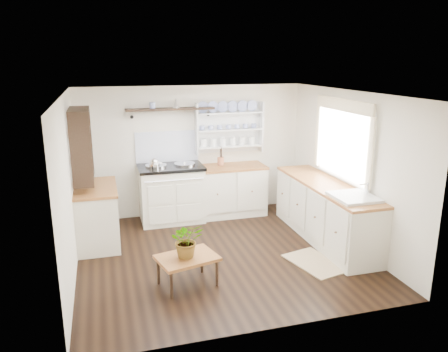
{
  "coord_description": "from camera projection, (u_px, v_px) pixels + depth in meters",
  "views": [
    {
      "loc": [
        -1.55,
        -5.61,
        2.74
      ],
      "look_at": [
        0.11,
        0.25,
        1.1
      ],
      "focal_mm": 35.0,
      "sensor_mm": 36.0,
      "label": 1
    }
  ],
  "objects": [
    {
      "name": "wall_left",
      "position": [
        69.0,
        189.0,
        5.51
      ],
      "size": [
        0.02,
        3.8,
        2.3
      ],
      "primitive_type": "cube",
      "color": "silver",
      "rests_on": "ground"
    },
    {
      "name": "center_table",
      "position": [
        187.0,
        260.0,
        5.38
      ],
      "size": [
        0.81,
        0.67,
        0.39
      ],
      "rotation": [
        0.0,
        0.0,
        0.25
      ],
      "color": "brown",
      "rests_on": "floor"
    },
    {
      "name": "aga_cooker",
      "position": [
        171.0,
        193.0,
        7.54
      ],
      "size": [
        1.1,
        0.76,
        1.01
      ],
      "color": "white",
      "rests_on": "floor"
    },
    {
      "name": "plate_rack",
      "position": [
        228.0,
        127.0,
        7.83
      ],
      "size": [
        1.2,
        0.22,
        0.9
      ],
      "color": "white",
      "rests_on": "wall_back"
    },
    {
      "name": "utensil_crock",
      "position": [
        221.0,
        161.0,
        7.76
      ],
      "size": [
        0.12,
        0.12,
        0.14
      ],
      "primitive_type": "cylinder",
      "color": "#A05A3A",
      "rests_on": "back_cabinets"
    },
    {
      "name": "floor_rug",
      "position": [
        315.0,
        263.0,
        6.04
      ],
      "size": [
        0.74,
        0.96,
        0.02
      ],
      "primitive_type": "cube",
      "rotation": [
        0.0,
        0.0,
        0.24
      ],
      "color": "#987F58",
      "rests_on": "floor"
    },
    {
      "name": "kettle",
      "position": [
        155.0,
        165.0,
        7.22
      ],
      "size": [
        0.18,
        0.18,
        0.22
      ],
      "primitive_type": null,
      "color": "silver",
      "rests_on": "aga_cooker"
    },
    {
      "name": "ceiling",
      "position": [
        221.0,
        93.0,
        5.74
      ],
      "size": [
        4.0,
        3.8,
        0.01
      ],
      "primitive_type": "cube",
      "color": "white",
      "rests_on": "wall_back"
    },
    {
      "name": "back_cabinets",
      "position": [
        230.0,
        190.0,
        7.86
      ],
      "size": [
        1.27,
        0.63,
        0.9
      ],
      "color": "beige",
      "rests_on": "floor"
    },
    {
      "name": "left_shelving",
      "position": [
        81.0,
        144.0,
        6.28
      ],
      "size": [
        0.28,
        0.8,
        1.05
      ],
      "primitive_type": "cube",
      "color": "black",
      "rests_on": "wall_left"
    },
    {
      "name": "wall_back",
      "position": [
        193.0,
        151.0,
        7.8
      ],
      "size": [
        4.0,
        0.02,
        2.3
      ],
      "primitive_type": "cube",
      "color": "silver",
      "rests_on": "ground"
    },
    {
      "name": "floor",
      "position": [
        221.0,
        254.0,
        6.33
      ],
      "size": [
        4.0,
        3.8,
        0.01
      ],
      "primitive_type": "cube",
      "color": "black",
      "rests_on": "ground"
    },
    {
      "name": "high_shelf",
      "position": [
        170.0,
        110.0,
        7.38
      ],
      "size": [
        1.5,
        0.29,
        0.16
      ],
      "color": "black",
      "rests_on": "wall_back"
    },
    {
      "name": "left_cabinets",
      "position": [
        97.0,
        215.0,
        6.6
      ],
      "size": [
        0.62,
        1.13,
        0.9
      ],
      "color": "beige",
      "rests_on": "floor"
    },
    {
      "name": "right_cabinets",
      "position": [
        325.0,
        211.0,
        6.76
      ],
      "size": [
        0.62,
        2.43,
        0.9
      ],
      "color": "beige",
      "rests_on": "floor"
    },
    {
      "name": "belfast_sink",
      "position": [
        353.0,
        205.0,
        5.97
      ],
      "size": [
        0.55,
        0.6,
        0.45
      ],
      "color": "white",
      "rests_on": "right_cabinets"
    },
    {
      "name": "window",
      "position": [
        343.0,
        139.0,
        6.58
      ],
      "size": [
        0.08,
        1.55,
        1.22
      ],
      "color": "white",
      "rests_on": "wall_right"
    },
    {
      "name": "wall_right",
      "position": [
        349.0,
        168.0,
        6.56
      ],
      "size": [
        0.02,
        3.8,
        2.3
      ],
      "primitive_type": "cube",
      "color": "silver",
      "rests_on": "ground"
    },
    {
      "name": "potted_plant",
      "position": [
        187.0,
        240.0,
        5.31
      ],
      "size": [
        0.41,
        0.36,
        0.44
      ],
      "primitive_type": "imported",
      "rotation": [
        0.0,
        0.0,
        0.02
      ],
      "color": "#3F7233",
      "rests_on": "center_table"
    }
  ]
}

